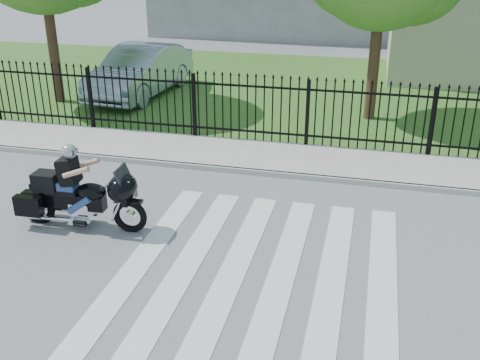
# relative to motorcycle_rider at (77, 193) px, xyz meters

# --- Properties ---
(ground) EXTENTS (120.00, 120.00, 0.00)m
(ground) POSITION_rel_motorcycle_rider_xyz_m (3.60, -0.78, -0.69)
(ground) COLOR slate
(ground) RESTS_ON ground
(crosswalk) EXTENTS (5.00, 5.50, 0.01)m
(crosswalk) POSITION_rel_motorcycle_rider_xyz_m (3.60, -0.78, -0.68)
(crosswalk) COLOR silver
(crosswalk) RESTS_ON ground
(sidewalk) EXTENTS (40.00, 2.00, 0.12)m
(sidewalk) POSITION_rel_motorcycle_rider_xyz_m (3.60, 4.22, -0.63)
(sidewalk) COLOR #ADAAA3
(sidewalk) RESTS_ON ground
(curb) EXTENTS (40.00, 0.12, 0.12)m
(curb) POSITION_rel_motorcycle_rider_xyz_m (3.60, 3.22, -0.63)
(curb) COLOR #ADAAA3
(curb) RESTS_ON ground
(grass_strip) EXTENTS (40.00, 12.00, 0.02)m
(grass_strip) POSITION_rel_motorcycle_rider_xyz_m (3.60, 11.22, -0.68)
(grass_strip) COLOR #2F5D20
(grass_strip) RESTS_ON ground
(iron_fence) EXTENTS (26.00, 0.04, 1.80)m
(iron_fence) POSITION_rel_motorcycle_rider_xyz_m (3.60, 5.22, 0.21)
(iron_fence) COLOR black
(iron_fence) RESTS_ON ground
(motorcycle_rider) EXTENTS (2.55, 0.79, 1.68)m
(motorcycle_rider) POSITION_rel_motorcycle_rider_xyz_m (0.00, 0.00, 0.00)
(motorcycle_rider) COLOR black
(motorcycle_rider) RESTS_ON ground
(parked_car) EXTENTS (2.17, 5.16, 1.66)m
(parked_car) POSITION_rel_motorcycle_rider_xyz_m (-2.58, 9.08, 0.16)
(parked_car) COLOR #98A7BF
(parked_car) RESTS_ON grass_strip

